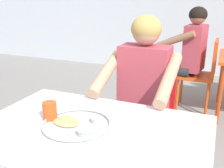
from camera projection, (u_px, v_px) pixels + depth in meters
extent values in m
cube|color=silver|center=(90.00, 131.00, 1.25)|extent=(1.12, 0.76, 0.03)
cylinder|color=#B2B2B7|center=(50.00, 144.00, 1.83)|extent=(0.04, 0.04, 0.70)
cylinder|color=#B7BABF|center=(77.00, 126.00, 1.27)|extent=(0.34, 0.34, 0.01)
torus|color=#B7BABF|center=(77.00, 123.00, 1.27)|extent=(0.34, 0.34, 0.01)
cylinder|color=#B2B5BA|center=(84.00, 132.00, 1.18)|extent=(0.06, 0.06, 0.02)
cylinder|color=#B77F23|center=(84.00, 131.00, 1.18)|extent=(0.05, 0.05, 0.01)
cylinder|color=#B2B5BA|center=(97.00, 120.00, 1.30)|extent=(0.06, 0.06, 0.02)
cylinder|color=#9E4714|center=(97.00, 119.00, 1.30)|extent=(0.05, 0.05, 0.01)
ellipsoid|color=tan|center=(66.00, 122.00, 1.29)|extent=(0.16, 0.13, 0.01)
ellipsoid|color=tan|center=(68.00, 119.00, 1.30)|extent=(0.11, 0.08, 0.01)
cylinder|color=#D84C19|center=(50.00, 111.00, 1.32)|extent=(0.07, 0.07, 0.10)
cylinder|color=#593319|center=(49.00, 106.00, 1.32)|extent=(0.06, 0.06, 0.02)
cube|color=red|center=(144.00, 120.00, 1.98)|extent=(0.40, 0.41, 0.04)
cube|color=red|center=(152.00, 84.00, 2.07)|extent=(0.37, 0.04, 0.43)
cylinder|color=red|center=(157.00, 162.00, 1.86)|extent=(0.03, 0.03, 0.43)
cylinder|color=red|center=(117.00, 152.00, 1.97)|extent=(0.03, 0.03, 0.43)
cylinder|color=red|center=(167.00, 140.00, 2.14)|extent=(0.03, 0.03, 0.43)
cylinder|color=red|center=(132.00, 133.00, 2.26)|extent=(0.03, 0.03, 0.43)
cylinder|color=#3A3A3A|center=(156.00, 132.00, 1.69)|extent=(0.13, 0.40, 0.12)
cylinder|color=#3A3A3A|center=(113.00, 123.00, 1.80)|extent=(0.13, 0.40, 0.12)
cube|color=#B23F4C|center=(144.00, 82.00, 1.84)|extent=(0.34, 0.21, 0.52)
cylinder|color=tan|center=(169.00, 79.00, 1.57)|extent=(0.08, 0.46, 0.25)
cylinder|color=tan|center=(107.00, 71.00, 1.73)|extent=(0.08, 0.46, 0.25)
sphere|color=tan|center=(146.00, 31.00, 1.72)|extent=(0.19, 0.19, 0.19)
ellipsoid|color=tan|center=(146.00, 29.00, 1.72)|extent=(0.21, 0.20, 0.18)
cylinder|color=#B33D14|center=(220.00, 95.00, 2.77)|extent=(0.04, 0.04, 0.67)
cylinder|color=#B33D14|center=(221.00, 77.00, 3.38)|extent=(0.04, 0.04, 0.67)
cube|color=#CA4A19|center=(195.00, 76.00, 3.15)|extent=(0.43, 0.39, 0.04)
cube|color=#CA4A19|center=(215.00, 58.00, 3.00)|extent=(0.04, 0.37, 0.43)
cylinder|color=#CA4A19|center=(177.00, 95.00, 3.15)|extent=(0.03, 0.03, 0.41)
cylinder|color=#CA4A19|center=(181.00, 87.00, 3.42)|extent=(0.03, 0.03, 0.41)
cylinder|color=#CA4A19|center=(207.00, 99.00, 3.03)|extent=(0.03, 0.03, 0.41)
cylinder|color=#CA4A19|center=(209.00, 91.00, 3.29)|extent=(0.03, 0.03, 0.41)
cylinder|color=#292929|center=(156.00, 88.00, 3.31)|extent=(0.10, 0.10, 0.45)
cylinder|color=#292929|center=(172.00, 71.00, 3.13)|extent=(0.41, 0.18, 0.12)
cylinder|color=#292929|center=(164.00, 82.00, 3.55)|extent=(0.10, 0.10, 0.45)
cylinder|color=#292929|center=(180.00, 65.00, 3.37)|extent=(0.41, 0.18, 0.12)
cube|color=#B23F4C|center=(195.00, 48.00, 3.06)|extent=(0.25, 0.37, 0.54)
cylinder|color=#996B4C|center=(175.00, 40.00, 2.95)|extent=(0.46, 0.15, 0.25)
cylinder|color=#996B4C|center=(186.00, 36.00, 3.29)|extent=(0.46, 0.15, 0.25)
sphere|color=#996B4C|center=(198.00, 16.00, 2.95)|extent=(0.19, 0.19, 0.19)
ellipsoid|color=black|center=(198.00, 15.00, 2.94)|extent=(0.21, 0.20, 0.18)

